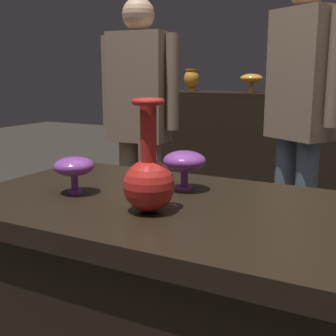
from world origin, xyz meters
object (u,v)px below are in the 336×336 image
object	(u,v)px
vase_tall_behind	(74,167)
visitor_center_back	(300,108)
vase_left_accent	(184,162)
shelf_vase_far_left	(191,79)
shelf_vase_left	(251,79)
visitor_near_left	(140,117)
vase_centerpiece	(149,178)
shelf_vase_center	(327,78)

from	to	relation	value
vase_tall_behind	visitor_center_back	xyz separation A→B (m)	(0.33, 1.35, 0.08)
vase_left_accent	shelf_vase_far_left	world-z (taller)	shelf_vase_far_left
shelf_vase_left	visitor_center_back	distance (m)	1.03
vase_tall_behind	vase_left_accent	size ratio (longest dim) A/B	0.92
shelf_vase_left	vase_left_accent	bearing A→B (deg)	-77.49
visitor_near_left	vase_centerpiece	bearing A→B (deg)	118.68
shelf_vase_left	visitor_center_back	world-z (taller)	visitor_center_back
vase_centerpiece	shelf_vase_center	world-z (taller)	shelf_vase_center
shelf_vase_left	shelf_vase_far_left	bearing A→B (deg)	169.73
vase_centerpiece	shelf_vase_center	size ratio (longest dim) A/B	1.39
shelf_vase_center	visitor_near_left	world-z (taller)	visitor_near_left
visitor_near_left	shelf_vase_far_left	bearing A→B (deg)	-83.16
visitor_near_left	visitor_center_back	distance (m)	0.86
vase_centerpiece	vase_tall_behind	size ratio (longest dim) A/B	2.41
shelf_vase_far_left	visitor_center_back	world-z (taller)	visitor_center_back
shelf_vase_center	shelf_vase_far_left	world-z (taller)	shelf_vase_center
visitor_center_back	vase_centerpiece	bearing A→B (deg)	120.05
shelf_vase_left	visitor_near_left	world-z (taller)	visitor_near_left
vase_tall_behind	shelf_vase_left	xyz separation A→B (m)	(-0.20, 2.23, 0.21)
vase_centerpiece	shelf_vase_far_left	xyz separation A→B (m)	(-0.99, 2.37, 0.20)
vase_centerpiece	vase_tall_behind	bearing A→B (deg)	170.15
shelf_vase_left	visitor_near_left	bearing A→B (deg)	-106.69
vase_left_accent	visitor_center_back	xyz separation A→B (m)	(0.07, 1.18, 0.07)
vase_centerpiece	shelf_vase_center	bearing A→B (deg)	88.69
shelf_vase_center	vase_left_accent	bearing A→B (deg)	-91.78
visitor_center_back	vase_left_accent	bearing A→B (deg)	119.00
vase_left_accent	visitor_center_back	distance (m)	1.18
visitor_center_back	shelf_vase_left	bearing A→B (deg)	-26.24
vase_left_accent	visitor_near_left	bearing A→B (deg)	127.08
shelf_vase_far_left	visitor_center_back	distance (m)	1.44
vase_left_accent	visitor_center_back	bearing A→B (deg)	86.40
vase_left_accent	shelf_vase_left	size ratio (longest dim) A/B	0.74
vase_centerpiece	visitor_near_left	distance (m)	1.46
vase_left_accent	shelf_vase_center	world-z (taller)	shelf_vase_center
vase_left_accent	shelf_vase_left	bearing A→B (deg)	102.51
shelf_vase_left	shelf_vase_center	xyz separation A→B (m)	(0.52, -0.01, 0.01)
vase_left_accent	visitor_near_left	xyz separation A→B (m)	(-0.77, 1.02, 0.01)
vase_tall_behind	visitor_center_back	bearing A→B (deg)	76.39
shelf_vase_far_left	visitor_center_back	bearing A→B (deg)	-42.76
shelf_vase_center	visitor_center_back	bearing A→B (deg)	-89.33
vase_left_accent	visitor_center_back	world-z (taller)	visitor_center_back
shelf_vase_left	shelf_vase_far_left	size ratio (longest dim) A/B	0.96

